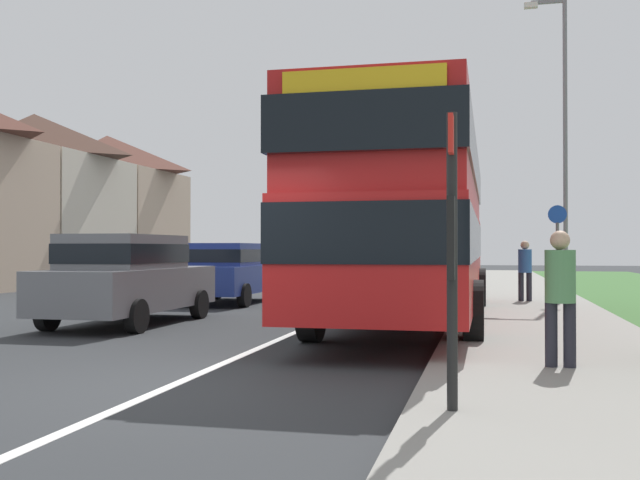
{
  "coord_description": "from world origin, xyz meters",
  "views": [
    {
      "loc": [
        3.3,
        -7.16,
        1.46
      ],
      "look_at": [
        0.73,
        3.89,
        1.6
      ],
      "focal_mm": 40.9,
      "sensor_mm": 36.0,
      "label": 1
    }
  ],
  "objects": [
    {
      "name": "ground_plane",
      "position": [
        0.0,
        0.0,
        0.0
      ],
      "size": [
        120.0,
        120.0,
        0.0
      ],
      "primitive_type": "plane",
      "color": "#2D3033"
    },
    {
      "name": "lane_marking_centre",
      "position": [
        0.0,
        8.0,
        0.0
      ],
      "size": [
        0.14,
        60.0,
        0.01
      ],
      "primitive_type": "cube",
      "color": "silver",
      "rests_on": "ground_plane"
    },
    {
      "name": "pavement_near_side",
      "position": [
        4.2,
        6.0,
        0.06
      ],
      "size": [
        3.2,
        68.0,
        0.12
      ],
      "primitive_type": "cube",
      "color": "gray",
      "rests_on": "ground_plane"
    },
    {
      "name": "double_decker_bus",
      "position": [
        1.82,
        7.08,
        2.14
      ],
      "size": [
        2.8,
        11.38,
        3.7
      ],
      "color": "red",
      "rests_on": "ground_plane"
    },
    {
      "name": "parked_car_grey",
      "position": [
        -3.49,
        5.67,
        0.94
      ],
      "size": [
        1.93,
        4.5,
        1.73
      ],
      "color": "slate",
      "rests_on": "ground_plane"
    },
    {
      "name": "parked_car_blue",
      "position": [
        -3.53,
        11.3,
        0.89
      ],
      "size": [
        1.93,
        4.08,
        1.61
      ],
      "color": "navy",
      "rests_on": "ground_plane"
    },
    {
      "name": "pedestrian_at_stop",
      "position": [
        4.09,
        1.51,
        0.98
      ],
      "size": [
        0.34,
        0.34,
        1.67
      ],
      "color": "#23232D",
      "rests_on": "ground_plane"
    },
    {
      "name": "pedestrian_walking_away",
      "position": [
        4.2,
        12.29,
        0.98
      ],
      "size": [
        0.34,
        0.34,
        1.67
      ],
      "color": "#23232D",
      "rests_on": "ground_plane"
    },
    {
      "name": "bus_stop_sign",
      "position": [
        3.0,
        -1.0,
        1.54
      ],
      "size": [
        0.09,
        0.52,
        2.6
      ],
      "color": "black",
      "rests_on": "ground_plane"
    },
    {
      "name": "cycle_route_sign",
      "position": [
        4.92,
        11.32,
        1.43
      ],
      "size": [
        0.44,
        0.08,
        2.52
      ],
      "color": "slate",
      "rests_on": "ground_plane"
    },
    {
      "name": "street_lamp_mid",
      "position": [
        5.26,
        13.84,
        4.75
      ],
      "size": [
        1.14,
        0.2,
        8.37
      ],
      "color": "slate",
      "rests_on": "ground_plane"
    },
    {
      "name": "house_terrace_far_side",
      "position": [
        -15.6,
        20.23,
        3.61
      ],
      "size": [
        6.54,
        18.19,
        7.22
      ],
      "color": "#C1A88E",
      "rests_on": "ground_plane"
    }
  ]
}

